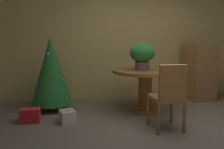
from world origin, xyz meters
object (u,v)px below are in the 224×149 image
(holiday_tree, at_px, (51,71))
(wooden_chair_near, at_px, (169,94))
(flower_vase, at_px, (142,54))
(round_dining_table, at_px, (145,81))
(gift_box_red, at_px, (30,115))
(wooden_cabinet, at_px, (199,72))
(gift_box_cream, at_px, (67,116))

(holiday_tree, bearing_deg, wooden_chair_near, -40.99)
(flower_vase, bearing_deg, holiday_tree, 162.48)
(round_dining_table, distance_m, gift_box_red, 2.05)
(round_dining_table, relative_size, wooden_cabinet, 0.99)
(flower_vase, bearing_deg, wooden_chair_near, -85.28)
(round_dining_table, relative_size, wooden_chair_near, 1.22)
(round_dining_table, distance_m, flower_vase, 0.49)
(holiday_tree, bearing_deg, flower_vase, -17.52)
(gift_box_red, distance_m, wooden_cabinet, 3.62)
(holiday_tree, bearing_deg, gift_box_red, -116.70)
(wooden_chair_near, relative_size, gift_box_cream, 3.14)
(flower_vase, xyz_separation_m, wooden_chair_near, (0.08, -0.95, -0.51))
(wooden_chair_near, bearing_deg, flower_vase, 94.72)
(holiday_tree, bearing_deg, round_dining_table, -15.69)
(round_dining_table, relative_size, gift_box_cream, 3.84)
(wooden_cabinet, bearing_deg, holiday_tree, -176.01)
(round_dining_table, height_order, gift_box_cream, round_dining_table)
(gift_box_red, relative_size, gift_box_cream, 1.00)
(gift_box_red, height_order, wooden_cabinet, wooden_cabinet)
(flower_vase, distance_m, gift_box_cream, 1.67)
(wooden_chair_near, distance_m, gift_box_cream, 1.62)
(holiday_tree, bearing_deg, wooden_cabinet, 3.99)
(holiday_tree, xyz_separation_m, wooden_cabinet, (3.16, 0.22, -0.14))
(round_dining_table, relative_size, flower_vase, 2.53)
(holiday_tree, distance_m, gift_box_cream, 1.06)
(gift_box_red, bearing_deg, flower_vase, 4.21)
(gift_box_red, bearing_deg, wooden_chair_near, -22.06)
(holiday_tree, xyz_separation_m, gift_box_cream, (0.26, -0.80, -0.64))
(holiday_tree, distance_m, wooden_cabinet, 3.17)
(round_dining_table, bearing_deg, flower_vase, -157.00)
(wooden_chair_near, bearing_deg, gift_box_red, 157.94)
(wooden_chair_near, distance_m, holiday_tree, 2.22)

